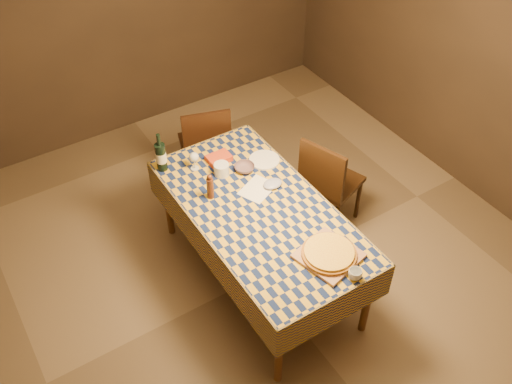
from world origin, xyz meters
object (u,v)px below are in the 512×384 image
chair_right (327,180)px  pizza (329,253)px  bowl (244,168)px  dining_table (260,216)px  cutting_board (329,256)px  white_plate (264,160)px  chair_far (206,144)px  wine_bottle (161,156)px

chair_right → pizza: bearing=-128.5°
pizza → bowl: (-0.01, 1.05, -0.02)m
dining_table → cutting_board: bearing=-77.1°
white_plate → chair_far: (-0.15, 0.72, -0.25)m
white_plate → chair_right: chair_right is taller
dining_table → pizza: 0.65m
pizza → chair_right: chair_right is taller
cutting_board → pizza: size_ratio=0.90×
cutting_board → wine_bottle: bearing=111.0°
bowl → chair_right: size_ratio=0.17×
bowl → chair_far: bearing=86.5°
bowl → wine_bottle: 0.65m
cutting_board → bowl: bearing=90.6°
cutting_board → white_plate: cutting_board is taller
pizza → chair_far: chair_far is taller
wine_bottle → dining_table: bearing=-63.1°
pizza → bowl: bearing=90.6°
bowl → cutting_board: bearing=-89.4°
dining_table → wine_bottle: 0.90m
dining_table → white_plate: bearing=53.4°
pizza → chair_right: size_ratio=0.43×
pizza → chair_far: bearing=88.9°
bowl → chair_right: 0.75m
dining_table → bowl: bowl is taller
dining_table → chair_far: size_ratio=1.98×
dining_table → pizza: (0.14, -0.63, 0.12)m
wine_bottle → white_plate: size_ratio=1.37×
dining_table → white_plate: 0.55m
dining_table → cutting_board: cutting_board is taller
cutting_board → white_plate: bearing=80.2°
dining_table → white_plate: white_plate is taller
pizza → white_plate: 1.08m
cutting_board → chair_far: bearing=88.9°
cutting_board → white_plate: (0.18, 1.06, -0.00)m
pizza → chair_right: bearing=51.5°
cutting_board → chair_far: (0.03, 1.79, -0.26)m
white_plate → cutting_board: bearing=-99.8°
white_plate → chair_far: size_ratio=0.26×
pizza → wine_bottle: 1.51m
dining_table → bowl: (0.13, 0.42, 0.10)m
cutting_board → bowl: size_ratio=2.33×
white_plate → chair_far: bearing=101.7°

